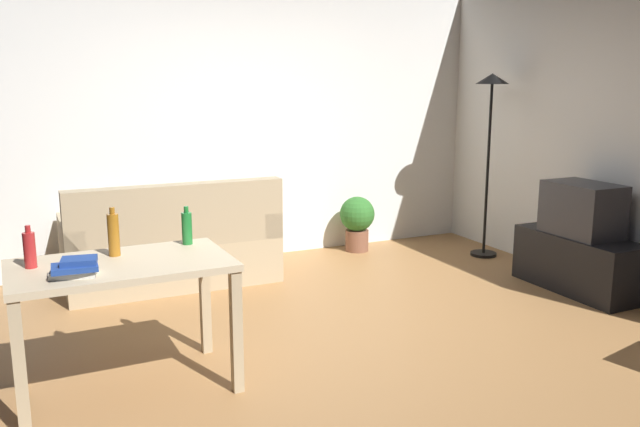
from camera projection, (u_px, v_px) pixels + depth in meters
ground_plane at (337, 331)px, 4.71m from camera, size 5.20×4.40×0.02m
wall_rear at (237, 122)px, 6.39m from camera, size 5.20×0.10×2.70m
wall_right at (616, 129)px, 5.50m from camera, size 0.10×4.40×2.70m
couch at (172, 249)px, 5.72m from camera, size 1.79×0.84×0.92m
tv_stand at (578, 263)px, 5.55m from camera, size 0.44×1.10×0.48m
tv at (583, 209)px, 5.46m from camera, size 0.41×0.60×0.44m
torchiere_lamp at (491, 115)px, 6.41m from camera, size 0.32×0.32×1.81m
desk at (122, 281)px, 3.70m from camera, size 1.22×0.73×0.76m
potted_plant at (357, 220)px, 6.81m from camera, size 0.36×0.36×0.57m
bottle_red at (30, 249)px, 3.55m from camera, size 0.06×0.06×0.23m
bottle_amber at (114, 234)px, 3.78m from camera, size 0.07×0.07×0.29m
bottle_green at (187, 228)px, 4.05m from camera, size 0.06×0.06×0.24m
book_stack at (75, 268)px, 3.40m from camera, size 0.25×0.20×0.10m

